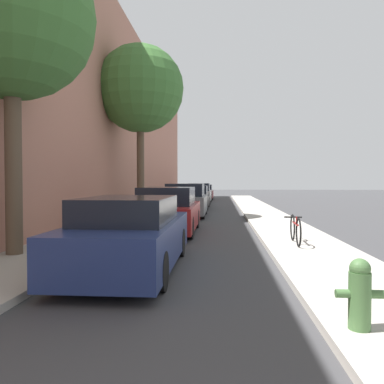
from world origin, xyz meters
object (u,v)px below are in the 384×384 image
Objects in this scene: parked_car_red at (168,211)px; parked_car_grey at (186,201)px; parked_car_navy at (130,235)px; street_tree_far at (140,89)px; fire_hydrant at (360,293)px; parked_car_black at (194,198)px; parked_car_maroon at (202,192)px; parked_car_white at (199,194)px; street_tree_near at (12,17)px; bicycle at (295,229)px.

parked_car_grey reaches higher than parked_car_red.
parked_car_grey is at bearing 89.88° from parked_car_navy.
street_tree_far reaches higher than parked_car_navy.
parked_car_red is 5.84× the size of fire_hydrant.
parked_car_black reaches higher than fire_hydrant.
parked_car_grey is at bearing 44.52° from street_tree_far.
parked_car_grey is 5.13m from parked_car_black.
parked_car_grey is (0.02, 10.89, 0.07)m from parked_car_navy.
parked_car_maroon is at bearing 90.15° from parked_car_black.
parked_car_red is 0.59× the size of street_tree_far.
parked_car_red is 5.74m from parked_car_grey.
parked_car_red reaches higher than parked_car_maroon.
parked_car_red is at bearing 111.22° from fire_hydrant.
parked_car_white is at bearing 97.17° from fire_hydrant.
street_tree_far is 9.92× the size of fire_hydrant.
parked_car_maroon is (-0.03, 11.28, 0.00)m from parked_car_black.
parked_car_black is 0.95× the size of parked_car_white.
street_tree_near reaches higher than parked_car_black.
parked_car_black is at bearing 89.94° from parked_car_grey.
parked_car_white is 19.26m from bicycle.
parked_car_navy is 10.51m from street_tree_far.
parked_car_white is at bearing 89.82° from parked_car_red.
street_tree_near is at bearing -97.43° from parked_car_white.
parked_car_red is at bearing -90.41° from parked_car_grey.
street_tree_far is at bearing 113.60° from parked_car_red.
parked_car_grey is at bearing 115.31° from bicycle.
street_tree_far is (-1.74, 3.99, 4.86)m from parked_car_red.
street_tree_near is 4.02× the size of bicycle.
parked_car_navy reaches higher than parked_car_maroon.
parked_car_black is at bearing -89.85° from parked_car_maroon.
parked_car_navy reaches higher than fire_hydrant.
parked_car_grey is 5.43m from street_tree_far.
bicycle is at bearing 36.54° from parked_car_navy.
street_tree_far reaches higher than parked_car_grey.
parked_car_grey is 2.48× the size of bicycle.
parked_car_white reaches higher than parked_car_maroon.
street_tree_far is at bearing 131.37° from bicycle.
parked_car_navy is at bearing -79.10° from street_tree_far.
parked_car_black is 19.16m from fire_hydrant.
parked_car_black reaches higher than parked_car_navy.
street_tree_near is (-2.66, -4.37, 4.37)m from parked_car_red.
parked_car_maroon is at bearing 84.47° from street_tree_far.
street_tree_near is at bearing -95.76° from parked_car_maroon.
street_tree_near is (-2.70, -10.11, 4.33)m from parked_car_grey.
fire_hydrant is at bearing -91.56° from bicycle.
fire_hydrant is (4.86, -12.03, -5.05)m from street_tree_far.
fire_hydrant is at bearing -80.76° from parked_car_black.
parked_car_white is at bearing 89.91° from parked_car_navy.
street_tree_near reaches higher than fire_hydrant.
bicycle is (3.50, -24.70, -0.18)m from parked_car_maroon.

